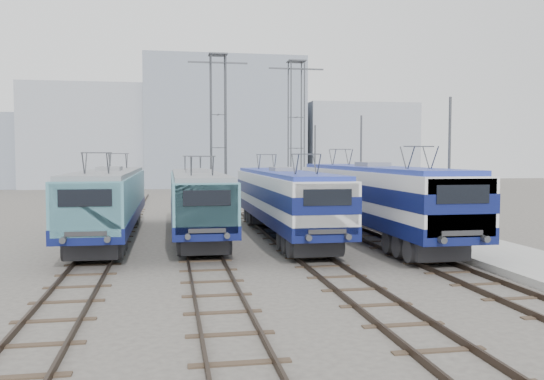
{
  "coord_description": "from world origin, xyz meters",
  "views": [
    {
      "loc": [
        -3.68,
        -21.84,
        4.4
      ],
      "look_at": [
        1.47,
        7.0,
        2.65
      ],
      "focal_mm": 38.0,
      "sensor_mm": 36.0,
      "label": 1
    }
  ],
  "objects": [
    {
      "name": "locomotive_center_left",
      "position": [
        -2.25,
        8.98,
        2.14
      ],
      "size": [
        2.72,
        17.13,
        3.22
      ],
      "color": "#0C1347",
      "rests_on": "ground"
    },
    {
      "name": "catenary_tower_east",
      "position": [
        6.5,
        24.0,
        6.64
      ],
      "size": [
        4.5,
        1.2,
        12.0
      ],
      "color": "#3F4247",
      "rests_on": "ground"
    },
    {
      "name": "mast_rear",
      "position": [
        8.6,
        26.0,
        3.5
      ],
      "size": [
        0.12,
        0.12,
        7.0
      ],
      "primitive_type": "cylinder",
      "color": "#3F4247",
      "rests_on": "ground"
    },
    {
      "name": "building_center",
      "position": [
        4.0,
        62.0,
        9.0
      ],
      "size": [
        22.0,
        14.0,
        18.0
      ],
      "primitive_type": "cube",
      "color": "gray",
      "rests_on": "ground"
    },
    {
      "name": "locomotive_center_right",
      "position": [
        2.25,
        7.92,
        2.24
      ],
      "size": [
        2.78,
        17.55,
        3.3
      ],
      "color": "#0C1347",
      "rests_on": "ground"
    },
    {
      "name": "locomotive_far_left",
      "position": [
        -6.75,
        8.83,
        2.22
      ],
      "size": [
        2.81,
        17.76,
        3.34
      ],
      "color": "#0C1347",
      "rests_on": "ground"
    },
    {
      "name": "building_west",
      "position": [
        -14.0,
        62.0,
        7.0
      ],
      "size": [
        18.0,
        12.0,
        14.0
      ],
      "primitive_type": "cube",
      "color": "#969CA7",
      "rests_on": "ground"
    },
    {
      "name": "locomotive_far_right",
      "position": [
        6.75,
        6.58,
        2.4
      ],
      "size": [
        2.98,
        18.87,
        3.55
      ],
      "color": "#0C1347",
      "rests_on": "ground"
    },
    {
      "name": "mast_front",
      "position": [
        8.6,
        2.0,
        3.5
      ],
      "size": [
        0.12,
        0.12,
        7.0
      ],
      "primitive_type": "cylinder",
      "color": "#3F4247",
      "rests_on": "ground"
    },
    {
      "name": "ground",
      "position": [
        0.0,
        0.0,
        0.0
      ],
      "size": [
        160.0,
        160.0,
        0.0
      ],
      "primitive_type": "plane",
      "color": "#514C47"
    },
    {
      "name": "building_east",
      "position": [
        24.0,
        62.0,
        6.0
      ],
      "size": [
        16.0,
        12.0,
        12.0
      ],
      "primitive_type": "cube",
      "color": "#969CA7",
      "rests_on": "ground"
    },
    {
      "name": "platform",
      "position": [
        10.2,
        8.0,
        0.15
      ],
      "size": [
        4.0,
        70.0,
        0.3
      ],
      "primitive_type": "cube",
      "color": "#9E9E99",
      "rests_on": "ground"
    },
    {
      "name": "catenary_tower_west",
      "position": [
        0.0,
        22.0,
        6.64
      ],
      "size": [
        4.5,
        1.2,
        12.0
      ],
      "color": "#3F4247",
      "rests_on": "ground"
    },
    {
      "name": "mast_mid",
      "position": [
        8.6,
        14.0,
        3.5
      ],
      "size": [
        0.12,
        0.12,
        7.0
      ],
      "primitive_type": "cylinder",
      "color": "#3F4247",
      "rests_on": "ground"
    }
  ]
}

